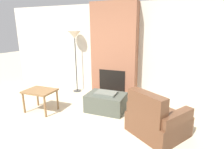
% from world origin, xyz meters
% --- Properties ---
extents(ground_plane, '(24.00, 24.00, 0.00)m').
position_xyz_m(ground_plane, '(0.00, 0.00, 0.00)').
color(ground_plane, beige).
extents(wall_back, '(7.42, 0.06, 2.60)m').
position_xyz_m(wall_back, '(0.00, 2.80, 1.30)').
color(wall_back, beige).
rests_on(wall_back, ground_plane).
extents(fireplace, '(1.27, 0.66, 2.60)m').
position_xyz_m(fireplace, '(0.00, 2.57, 1.24)').
color(fireplace, '#935B42').
rests_on(fireplace, ground_plane).
extents(ottoman, '(0.89, 0.61, 0.46)m').
position_xyz_m(ottoman, '(0.15, 1.56, 0.22)').
color(ottoman, '#474C42').
rests_on(ottoman, ground_plane).
extents(armchair, '(1.23, 1.21, 0.86)m').
position_xyz_m(armchair, '(1.37, 0.96, 0.27)').
color(armchair, brown).
rests_on(armchair, ground_plane).
extents(side_table, '(0.69, 0.51, 0.52)m').
position_xyz_m(side_table, '(-1.28, 1.01, 0.45)').
color(side_table, brown).
rests_on(side_table, ground_plane).
extents(floor_lamp_left, '(0.37, 0.37, 1.85)m').
position_xyz_m(floor_lamp_left, '(-1.22, 2.52, 1.63)').
color(floor_lamp_left, '#333333').
rests_on(floor_lamp_left, ground_plane).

